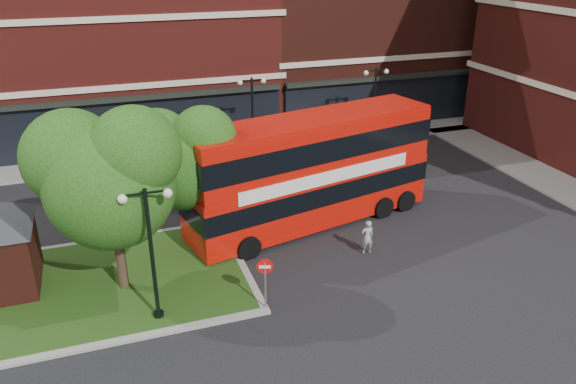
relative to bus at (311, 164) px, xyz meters
name	(u,v)px	position (x,y,z in m)	size (l,w,h in m)	color
ground	(308,293)	(-2.20, -5.41, -2.96)	(120.00, 120.00, 0.00)	black
pavement_far	(215,151)	(-2.20, 11.09, -2.90)	(44.00, 3.00, 0.12)	slate
terrace_far_left	(64,28)	(-10.20, 18.59, 4.04)	(26.00, 12.00, 14.00)	maroon
terrace_far_right	(369,1)	(11.80, 18.59, 5.04)	(18.00, 12.00, 16.00)	#471911
traffic_island	(83,288)	(-10.20, -2.41, -2.89)	(12.60, 7.60, 0.15)	gray
tree_island_west	(106,172)	(-8.79, -2.83, 1.84)	(5.40, 4.71, 7.21)	#2D2116
tree_island_east	(182,154)	(-5.78, -0.34, 1.29)	(4.46, 3.90, 6.29)	#2D2116
lamp_island	(151,249)	(-7.70, -5.21, -0.13)	(1.72, 0.36, 5.00)	black
lamp_far_left	(253,114)	(-0.20, 9.09, -0.13)	(1.72, 0.36, 5.00)	black
lamp_far_right	(374,103)	(7.80, 9.09, -0.13)	(1.72, 0.36, 5.00)	black
bus	(311,164)	(0.00, 0.00, 0.00)	(12.10, 5.27, 4.51)	#BC1007
woman	(367,237)	(1.24, -3.41, -2.19)	(0.56, 0.36, 1.52)	gray
car_silver	(212,145)	(-2.46, 10.59, -2.30)	(1.54, 3.83, 1.31)	#B0B2B7
car_white	(327,132)	(5.24, 10.59, -2.24)	(1.52, 4.35, 1.43)	silver
no_entry_sign	(265,274)	(-4.00, -5.91, -1.45)	(0.57, 0.23, 2.11)	slate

